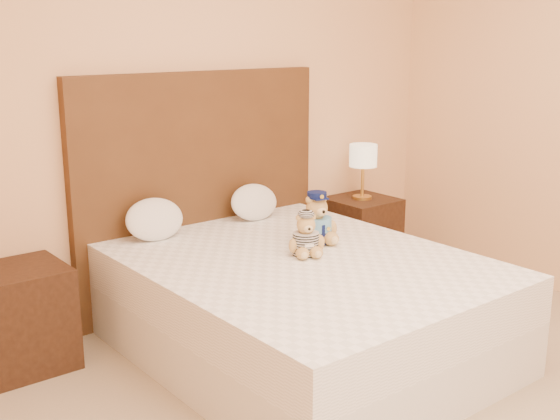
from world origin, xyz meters
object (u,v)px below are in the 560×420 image
(nightstand_left, at_px, (23,317))
(teddy_police, at_px, (317,218))
(lamp, at_px, (363,158))
(teddy_prisoner, at_px, (306,234))
(pillow_right, at_px, (254,200))
(pillow_left, at_px, (155,217))
(nightstand_right, at_px, (361,235))
(bed, at_px, (302,306))

(nightstand_left, bearing_deg, teddy_police, -22.52)
(nightstand_left, xyz_separation_m, lamp, (2.50, 0.00, 0.57))
(teddy_prisoner, relative_size, pillow_right, 0.68)
(nightstand_left, bearing_deg, lamp, 0.00)
(pillow_left, bearing_deg, teddy_prisoner, -58.26)
(nightstand_right, height_order, pillow_left, pillow_left)
(nightstand_left, distance_m, pillow_left, 0.91)
(nightstand_left, height_order, lamp, lamp)
(pillow_right, bearing_deg, teddy_prisoner, -106.59)
(lamp, relative_size, pillow_left, 1.08)
(nightstand_left, relative_size, lamp, 1.38)
(lamp, distance_m, teddy_police, 1.18)
(pillow_right, bearing_deg, nightstand_left, -178.88)
(lamp, height_order, teddy_prisoner, lamp)
(teddy_prisoner, height_order, pillow_right, pillow_right)
(teddy_prisoner, bearing_deg, bed, -120.66)
(nightstand_left, relative_size, teddy_prisoner, 2.33)
(bed, distance_m, teddy_prisoner, 0.40)
(nightstand_left, xyz_separation_m, pillow_right, (1.54, 0.03, 0.40))
(nightstand_left, height_order, nightstand_right, same)
(nightstand_right, relative_size, teddy_prisoner, 2.33)
(nightstand_left, bearing_deg, pillow_left, 2.11)
(nightstand_left, height_order, pillow_left, pillow_left)
(bed, height_order, nightstand_left, same)
(bed, xyz_separation_m, lamp, (1.25, 0.80, 0.57))
(teddy_prisoner, distance_m, pillow_right, 0.83)
(nightstand_left, height_order, teddy_police, teddy_police)
(pillow_right, bearing_deg, bed, -109.24)
(teddy_prisoner, xyz_separation_m, pillow_right, (0.24, 0.79, 0.01))
(nightstand_left, xyz_separation_m, teddy_police, (1.50, -0.62, 0.42))
(lamp, distance_m, pillow_right, 0.98)
(nightstand_right, relative_size, teddy_police, 1.85)
(teddy_police, xyz_separation_m, pillow_left, (-0.69, 0.65, -0.02))
(bed, bearing_deg, nightstand_right, 32.62)
(nightstand_right, height_order, lamp, lamp)
(nightstand_left, bearing_deg, teddy_prisoner, -30.31)
(bed, xyz_separation_m, nightstand_left, (-1.25, 0.80, -0.00))
(nightstand_left, distance_m, nightstand_right, 2.50)
(nightstand_right, distance_m, teddy_police, 1.25)
(nightstand_right, xyz_separation_m, lamp, (-0.00, 0.00, 0.57))
(nightstand_right, height_order, pillow_right, pillow_right)
(lamp, distance_m, teddy_prisoner, 1.43)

